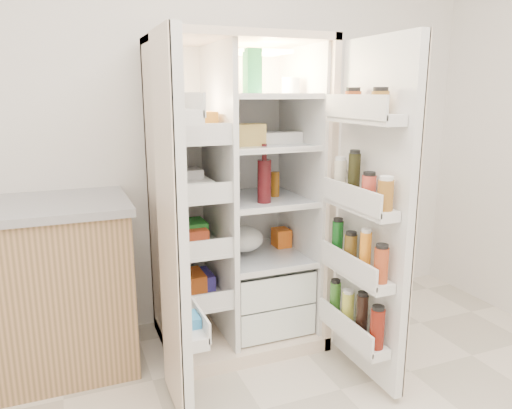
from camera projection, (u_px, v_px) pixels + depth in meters
name	position (u px, v px, depth m)	size (l,w,h in m)	color
wall_back	(194.00, 117.00, 3.04)	(4.00, 0.02, 2.70)	white
refrigerator	(237.00, 221.00, 2.92)	(0.92, 0.70, 1.80)	beige
freezer_door	(173.00, 232.00, 2.16)	(0.15, 0.40, 1.72)	silver
fridge_door	(370.00, 220.00, 2.43)	(0.17, 0.58, 1.72)	silver
kitchen_counter	(6.00, 292.00, 2.55)	(1.30, 0.69, 0.94)	#A87C54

